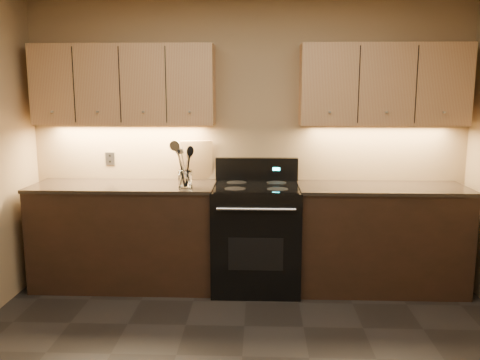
% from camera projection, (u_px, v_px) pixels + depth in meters
% --- Properties ---
extents(wall_back, '(4.00, 0.04, 2.60)m').
position_uv_depth(wall_back, '(248.00, 140.00, 4.69)').
color(wall_back, '#9D835C').
rests_on(wall_back, ground).
extents(counter_left, '(1.62, 0.62, 0.93)m').
position_uv_depth(counter_left, '(126.00, 235.00, 4.59)').
color(counter_left, black).
rests_on(counter_left, ground).
extents(counter_right, '(1.46, 0.62, 0.93)m').
position_uv_depth(counter_right, '(380.00, 238.00, 4.50)').
color(counter_right, black).
rests_on(counter_right, ground).
extents(stove, '(0.76, 0.68, 1.14)m').
position_uv_depth(stove, '(256.00, 235.00, 4.52)').
color(stove, black).
rests_on(stove, ground).
extents(upper_cab_left, '(1.60, 0.30, 0.70)m').
position_uv_depth(upper_cab_left, '(124.00, 85.00, 4.50)').
color(upper_cab_left, tan).
rests_on(upper_cab_left, wall_back).
extents(upper_cab_right, '(1.44, 0.30, 0.70)m').
position_uv_depth(upper_cab_right, '(383.00, 85.00, 4.41)').
color(upper_cab_right, tan).
rests_on(upper_cab_right, wall_back).
extents(outlet_plate, '(0.08, 0.01, 0.12)m').
position_uv_depth(outlet_plate, '(110.00, 159.00, 4.77)').
color(outlet_plate, '#B2B5BA').
rests_on(outlet_plate, wall_back).
extents(utensil_crock, '(0.15, 0.15, 0.15)m').
position_uv_depth(utensil_crock, '(185.00, 179.00, 4.36)').
color(utensil_crock, white).
rests_on(utensil_crock, counter_left).
extents(cutting_board, '(0.31, 0.13, 0.37)m').
position_uv_depth(cutting_board, '(196.00, 160.00, 4.70)').
color(cutting_board, tan).
rests_on(cutting_board, counter_left).
extents(wooden_spoon, '(0.14, 0.11, 0.32)m').
position_uv_depth(wooden_spoon, '(181.00, 167.00, 4.34)').
color(wooden_spoon, tan).
rests_on(wooden_spoon, utensil_crock).
extents(black_spoon, '(0.12, 0.10, 0.35)m').
position_uv_depth(black_spoon, '(185.00, 166.00, 4.35)').
color(black_spoon, black).
rests_on(black_spoon, utensil_crock).
extents(black_turner, '(0.17, 0.15, 0.37)m').
position_uv_depth(black_turner, '(185.00, 166.00, 4.32)').
color(black_turner, black).
rests_on(black_turner, utensil_crock).
extents(steel_spatula, '(0.18, 0.12, 0.36)m').
position_uv_depth(steel_spatula, '(188.00, 165.00, 4.36)').
color(steel_spatula, silver).
rests_on(steel_spatula, utensil_crock).
extents(steel_skimmer, '(0.22, 0.11, 0.40)m').
position_uv_depth(steel_skimmer, '(189.00, 163.00, 4.32)').
color(steel_skimmer, silver).
rests_on(steel_skimmer, utensil_crock).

